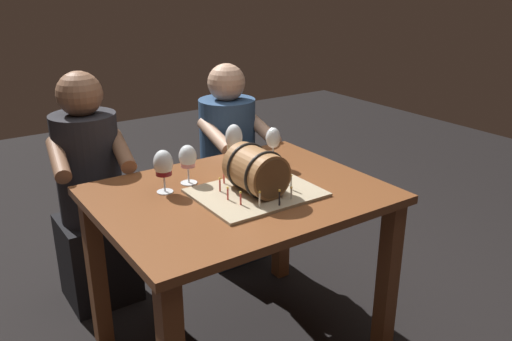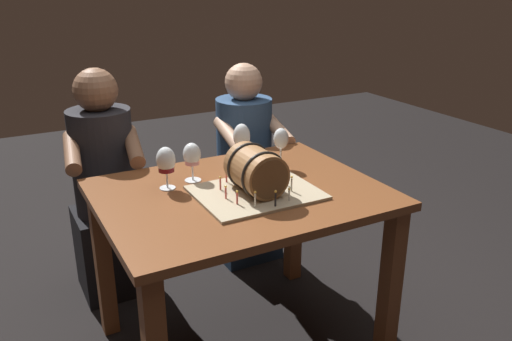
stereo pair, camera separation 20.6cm
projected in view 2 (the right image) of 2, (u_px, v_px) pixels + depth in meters
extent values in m
cube|color=brown|center=(240.00, 194.00, 2.13)|extent=(1.13, 0.88, 0.03)
cube|color=brown|center=(390.00, 287.00, 2.18)|extent=(0.07, 0.07, 0.72)
cube|color=brown|center=(104.00, 263.00, 2.36)|extent=(0.07, 0.07, 0.72)
cube|color=brown|center=(294.00, 217.00, 2.80)|extent=(0.07, 0.07, 0.72)
cube|color=tan|center=(256.00, 193.00, 2.09)|extent=(0.47, 0.38, 0.01)
cylinder|color=olive|center=(256.00, 170.00, 2.06)|extent=(0.18, 0.22, 0.18)
cylinder|color=brown|center=(270.00, 180.00, 1.97)|extent=(0.16, 0.00, 0.16)
cylinder|color=brown|center=(243.00, 162.00, 2.15)|extent=(0.16, 0.00, 0.16)
torus|color=black|center=(264.00, 175.00, 2.01)|extent=(0.19, 0.01, 0.19)
torus|color=black|center=(249.00, 165.00, 2.11)|extent=(0.19, 0.01, 0.19)
cylinder|color=#D64C47|center=(283.00, 178.00, 2.16)|extent=(0.01, 0.01, 0.05)
sphere|color=#F9C64C|center=(283.00, 172.00, 2.15)|extent=(0.01, 0.01, 0.01)
cylinder|color=black|center=(274.00, 174.00, 2.19)|extent=(0.01, 0.01, 0.06)
sphere|color=#F9C64C|center=(274.00, 166.00, 2.18)|extent=(0.01, 0.01, 0.01)
cylinder|color=#D64C47|center=(252.00, 172.00, 2.23)|extent=(0.01, 0.01, 0.05)
sphere|color=#F9C64C|center=(252.00, 165.00, 2.22)|extent=(0.01, 0.01, 0.01)
cylinder|color=#EAD666|center=(239.00, 173.00, 2.22)|extent=(0.01, 0.01, 0.05)
sphere|color=#F9C64C|center=(239.00, 166.00, 2.21)|extent=(0.01, 0.01, 0.01)
cylinder|color=#D64C47|center=(226.00, 176.00, 2.17)|extent=(0.01, 0.01, 0.05)
sphere|color=#F9C64C|center=(226.00, 169.00, 2.16)|extent=(0.01, 0.01, 0.01)
cylinder|color=#D64C47|center=(220.00, 184.00, 2.10)|extent=(0.01, 0.01, 0.05)
sphere|color=#F9C64C|center=(220.00, 177.00, 2.09)|extent=(0.01, 0.01, 0.01)
cylinder|color=#D64C47|center=(226.00, 193.00, 2.02)|extent=(0.01, 0.01, 0.04)
sphere|color=#F9C64C|center=(226.00, 187.00, 2.01)|extent=(0.01, 0.01, 0.01)
cylinder|color=#D64C47|center=(237.00, 199.00, 1.97)|extent=(0.01, 0.01, 0.04)
sphere|color=#F9C64C|center=(237.00, 192.00, 1.96)|extent=(0.01, 0.01, 0.01)
cylinder|color=silver|center=(255.00, 200.00, 1.94)|extent=(0.01, 0.01, 0.06)
sphere|color=#F9C64C|center=(255.00, 192.00, 1.92)|extent=(0.01, 0.01, 0.01)
cylinder|color=black|center=(275.00, 200.00, 1.95)|extent=(0.01, 0.01, 0.05)
sphere|color=#F9C64C|center=(276.00, 191.00, 1.93)|extent=(0.01, 0.01, 0.01)
cylinder|color=silver|center=(289.00, 195.00, 2.00)|extent=(0.01, 0.01, 0.04)
sphere|color=#F9C64C|center=(289.00, 189.00, 1.99)|extent=(0.01, 0.01, 0.01)
cylinder|color=silver|center=(292.00, 185.00, 2.08)|extent=(0.01, 0.01, 0.05)
sphere|color=#F9C64C|center=(292.00, 177.00, 2.07)|extent=(0.01, 0.01, 0.01)
cylinder|color=white|center=(242.00, 166.00, 2.40)|extent=(0.06, 0.06, 0.00)
cylinder|color=white|center=(242.00, 157.00, 2.38)|extent=(0.01, 0.01, 0.08)
ellipsoid|color=white|center=(242.00, 136.00, 2.35)|extent=(0.08, 0.08, 0.12)
cylinder|color=beige|center=(242.00, 144.00, 2.36)|extent=(0.06, 0.06, 0.03)
cylinder|color=white|center=(193.00, 180.00, 2.23)|extent=(0.07, 0.07, 0.00)
cylinder|color=white|center=(193.00, 172.00, 2.22)|extent=(0.01, 0.01, 0.07)
ellipsoid|color=white|center=(192.00, 154.00, 2.19)|extent=(0.07, 0.07, 0.10)
cylinder|color=pink|center=(192.00, 161.00, 2.20)|extent=(0.06, 0.06, 0.02)
cylinder|color=white|center=(168.00, 188.00, 2.15)|extent=(0.07, 0.07, 0.00)
cylinder|color=white|center=(167.00, 180.00, 2.14)|extent=(0.01, 0.01, 0.07)
ellipsoid|color=white|center=(166.00, 160.00, 2.11)|extent=(0.08, 0.08, 0.11)
cylinder|color=maroon|center=(166.00, 167.00, 2.12)|extent=(0.06, 0.06, 0.03)
cylinder|color=white|center=(280.00, 166.00, 2.39)|extent=(0.07, 0.07, 0.00)
cylinder|color=white|center=(281.00, 157.00, 2.38)|extent=(0.01, 0.01, 0.08)
ellipsoid|color=white|center=(281.00, 139.00, 2.35)|extent=(0.07, 0.07, 0.10)
cube|color=black|center=(113.00, 250.00, 2.75)|extent=(0.34, 0.32, 0.45)
cylinder|color=#232328|center=(103.00, 162.00, 2.57)|extent=(0.34, 0.34, 0.52)
sphere|color=brown|center=(95.00, 90.00, 2.45)|extent=(0.21, 0.21, 0.21)
cylinder|color=brown|center=(133.00, 146.00, 2.46)|extent=(0.11, 0.32, 0.14)
cylinder|color=brown|center=(72.00, 152.00, 2.37)|extent=(0.11, 0.32, 0.14)
cube|color=#1B2D46|center=(245.00, 219.00, 3.09)|extent=(0.34, 0.32, 0.45)
cylinder|color=#2D4C75|center=(244.00, 142.00, 2.92)|extent=(0.33, 0.33, 0.49)
sphere|color=tan|center=(244.00, 82.00, 2.80)|extent=(0.20, 0.20, 0.20)
cylinder|color=tan|center=(277.00, 129.00, 2.82)|extent=(0.09, 0.31, 0.14)
cylinder|color=tan|center=(229.00, 135.00, 2.72)|extent=(0.09, 0.31, 0.14)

